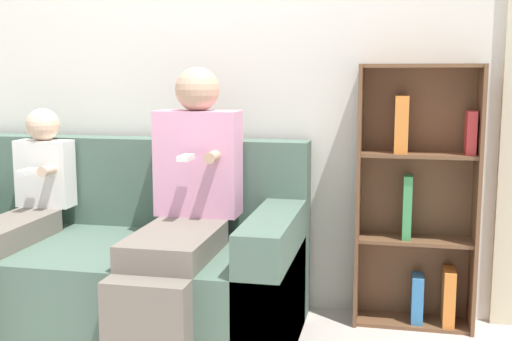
{
  "coord_description": "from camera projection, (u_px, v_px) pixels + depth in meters",
  "views": [
    {
      "loc": [
        1.03,
        -2.23,
        1.23
      ],
      "look_at": [
        0.42,
        0.62,
        0.79
      ],
      "focal_mm": 45.0,
      "sensor_mm": 36.0,
      "label": 1
    }
  ],
  "objects": [
    {
      "name": "adult_seated",
      "position": [
        183.0,
        205.0,
        2.88
      ],
      "size": [
        0.4,
        0.87,
        1.27
      ],
      "color": "#70665B",
      "rests_on": "ground_plane"
    },
    {
      "name": "child_seated",
      "position": [
        10.0,
        224.0,
        3.01
      ],
      "size": [
        0.28,
        0.88,
        1.06
      ],
      "color": "#70665B",
      "rests_on": "ground_plane"
    },
    {
      "name": "bookshelf",
      "position": [
        418.0,
        201.0,
        3.13
      ],
      "size": [
        0.57,
        0.22,
        1.28
      ],
      "color": "brown",
      "rests_on": "ground_plane"
    },
    {
      "name": "back_wall",
      "position": [
        195.0,
        66.0,
        3.38
      ],
      "size": [
        10.0,
        0.06,
        2.55
      ],
      "color": "silver",
      "rests_on": "ground_plane"
    },
    {
      "name": "couch",
      "position": [
        106.0,
        268.0,
        3.11
      ],
      "size": [
        1.88,
        0.93,
        0.9
      ],
      "color": "#4C6656",
      "rests_on": "ground_plane"
    }
  ]
}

